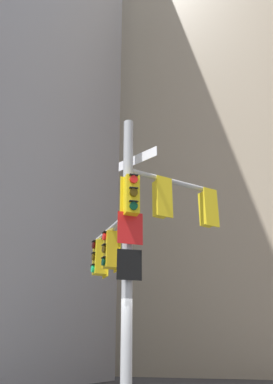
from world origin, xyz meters
name	(u,v)px	position (x,y,z in m)	size (l,w,h in m)	color
building_mid_block	(226,158)	(-0.69, 24.75, 18.44)	(15.92, 15.92, 36.88)	tan
signal_pole_assembly	(137,234)	(0.01, 0.60, 4.22)	(3.73, 2.86, 7.30)	#9EA0A3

